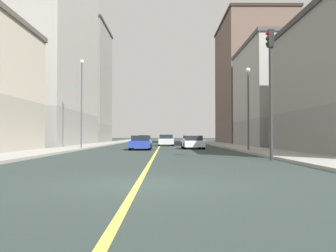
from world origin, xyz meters
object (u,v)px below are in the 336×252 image
(building_left_far, at_px, (253,82))
(building_right_distant, at_px, (79,84))
(car_silver, at_px, (166,140))
(car_red, at_px, (144,139))
(street_lamp_left_near, at_px, (248,99))
(car_white, at_px, (193,142))
(building_right_midblock, at_px, (43,51))
(traffic_light_left_near, at_px, (271,77))
(car_orange, at_px, (166,139))
(building_left_mid, at_px, (287,95))
(car_blue, at_px, (141,143))
(street_lamp_right_near, at_px, (82,95))

(building_left_far, xyz_separation_m, building_right_distant, (-29.36, 6.87, 0.53))
(building_left_far, relative_size, car_silver, 4.44)
(building_left_far, distance_m, car_red, 21.53)
(street_lamp_left_near, xyz_separation_m, car_silver, (-6.31, 17.99, -3.39))
(building_left_far, relative_size, car_red, 4.37)
(car_silver, xyz_separation_m, car_white, (2.51, -11.02, -0.05))
(building_right_midblock, height_order, traffic_light_left_near, building_right_midblock)
(car_white, xyz_separation_m, car_orange, (-2.43, 33.24, 0.01))
(building_left_far, relative_size, building_right_midblock, 0.83)
(car_white, distance_m, car_red, 33.52)
(traffic_light_left_near, relative_size, street_lamp_left_near, 1.05)
(car_white, bearing_deg, car_silver, 102.82)
(car_white, height_order, car_red, car_red)
(street_lamp_left_near, xyz_separation_m, car_white, (-3.80, 6.97, -3.44))
(building_left_mid, bearing_deg, traffic_light_left_near, -109.01)
(building_left_far, distance_m, car_silver, 21.82)
(building_left_far, xyz_separation_m, building_right_midblock, (-29.36, -13.25, 2.06))
(car_blue, height_order, car_orange, car_blue)
(building_right_distant, height_order, car_orange, building_right_distant)
(car_silver, bearing_deg, car_orange, 89.81)
(building_right_distant, bearing_deg, car_orange, 4.52)
(street_lamp_right_near, relative_size, car_red, 1.82)
(building_left_far, bearing_deg, street_lamp_right_near, -129.98)
(traffic_light_left_near, distance_m, street_lamp_right_near, 20.98)
(street_lamp_right_near, xyz_separation_m, car_orange, (7.92, 34.04, -4.40))
(building_left_far, xyz_separation_m, street_lamp_left_near, (-7.60, -32.11, -5.74))
(street_lamp_right_near, height_order, car_silver, street_lamp_right_near)
(traffic_light_left_near, relative_size, car_silver, 1.51)
(street_lamp_right_near, bearing_deg, building_right_distant, 103.04)
(building_right_distant, bearing_deg, car_blue, -68.93)
(street_lamp_right_near, height_order, car_red, street_lamp_right_near)
(building_left_mid, height_order, street_lamp_left_near, building_left_mid)
(traffic_light_left_near, xyz_separation_m, street_lamp_left_near, (1.02, 10.18, -0.21))
(building_left_far, relative_size, building_right_distant, 0.95)
(traffic_light_left_near, bearing_deg, building_left_mid, 70.99)
(building_left_mid, bearing_deg, car_white, -145.40)
(building_left_far, bearing_deg, building_right_midblock, -155.71)
(street_lamp_left_near, bearing_deg, car_white, 118.58)
(building_right_midblock, xyz_separation_m, car_silver, (15.45, -0.87, -11.19))
(building_right_distant, xyz_separation_m, street_lamp_right_near, (7.60, -32.81, -5.31))
(car_silver, height_order, car_red, car_silver)
(car_red, bearing_deg, street_lamp_right_near, -96.53)
(street_lamp_right_near, distance_m, car_silver, 14.85)
(street_lamp_left_near, height_order, car_silver, street_lamp_left_near)
(traffic_light_left_near, xyz_separation_m, car_white, (-2.78, 17.15, -3.66))
(street_lamp_left_near, distance_m, car_red, 41.30)
(street_lamp_left_near, distance_m, car_orange, 40.84)
(building_left_mid, height_order, car_white, building_left_mid)
(building_left_far, xyz_separation_m, car_red, (-17.90, 7.74, -9.13))
(car_silver, bearing_deg, building_right_distant, 126.36)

